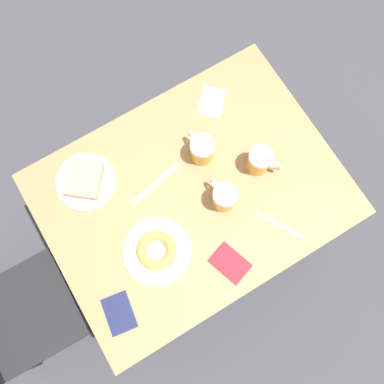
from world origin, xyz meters
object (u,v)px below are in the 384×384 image
beer_mug_center (224,197)px  beer_mug_right (201,149)px  passport_near_edge (119,313)px  passport_far_edge (230,263)px  beer_mug_left (260,161)px  fork (279,225)px  plate_with_donut (157,251)px  plate_with_cake (85,181)px  napkin_folded (211,102)px  knife (156,184)px

beer_mug_center → beer_mug_right: 0.19m
passport_near_edge → passport_far_edge: same height
beer_mug_left → beer_mug_right: same height
fork → plate_with_donut: bearing=71.3°
fork → passport_near_edge: bearing=87.6°
plate_with_cake → plate_with_donut: bearing=-164.6°
napkin_folded → plate_with_donut: bearing=130.0°
passport_near_edge → fork: bearing=-92.4°
fork → passport_near_edge: passport_near_edge is taller
beer_mug_center → passport_far_edge: 0.23m
beer_mug_left → napkin_folded: bearing=2.2°
beer_mug_center → fork: size_ratio=0.77×
plate_with_donut → knife: size_ratio=1.13×
knife → plate_with_donut: bearing=151.6°
fork → passport_near_edge: size_ratio=1.17×
beer_mug_left → knife: bearing=69.5°
beer_mug_center → fork: beer_mug_center is taller
fork → passport_far_edge: bearing=96.4°
passport_near_edge → passport_far_edge: bearing=-97.1°
beer_mug_left → napkin_folded: size_ratio=0.76×
beer_mug_left → fork: bearing=165.9°
plate_with_donut → knife: 0.24m
plate_with_cake → napkin_folded: size_ratio=1.47×
plate_with_donut → passport_far_edge: (-0.16, -0.19, -0.01)m
plate_with_cake → plate_with_donut: (-0.35, -0.10, -0.00)m
beer_mug_left → beer_mug_right: bearing=47.3°
passport_near_edge → beer_mug_right: bearing=-57.2°
plate_with_cake → beer_mug_right: bearing=-106.9°
plate_with_donut → passport_far_edge: 0.25m
beer_mug_left → passport_near_edge: 0.70m
beer_mug_right → passport_near_edge: bearing=122.8°
plate_with_cake → passport_near_edge: size_ratio=1.55×
beer_mug_left → passport_near_edge: beer_mug_left is taller
plate_with_donut → beer_mug_left: size_ratio=2.13×
napkin_folded → passport_far_edge: passport_far_edge is taller
plate_with_cake → beer_mug_right: size_ratio=1.72×
knife → passport_near_edge: bearing=135.0°
napkin_folded → passport_near_edge: passport_near_edge is taller
knife → beer_mug_center: bearing=-135.6°
passport_near_edge → beer_mug_center: bearing=-73.4°
plate_with_cake → passport_near_edge: bearing=165.9°
plate_with_cake → passport_near_edge: plate_with_cake is taller
beer_mug_right → fork: size_ratio=0.77×
beer_mug_left → beer_mug_right: size_ratio=0.90×
beer_mug_right → knife: 0.20m
knife → passport_near_edge: (-0.33, 0.33, 0.00)m
plate_with_cake → beer_mug_right: (-0.12, -0.41, 0.04)m
beer_mug_center → passport_near_edge: size_ratio=0.90×
beer_mug_center → napkin_folded: bearing=-25.6°
fork → passport_far_edge: passport_far_edge is taller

